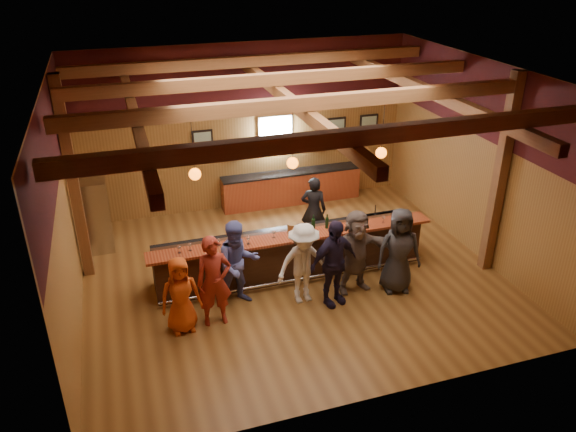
{
  "coord_description": "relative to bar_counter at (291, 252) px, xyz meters",
  "views": [
    {
      "loc": [
        -3.37,
        -10.21,
        6.8
      ],
      "look_at": [
        0.0,
        0.3,
        1.35
      ],
      "focal_mm": 35.0,
      "sensor_mm": 36.0,
      "label": 1
    }
  ],
  "objects": [
    {
      "name": "customer_denim",
      "position": [
        -1.39,
        -0.82,
        0.41
      ],
      "size": [
        0.97,
        0.79,
        1.87
      ],
      "primitive_type": "imported",
      "rotation": [
        0.0,
        0.0,
        0.09
      ],
      "color": "#545EA9",
      "rests_on": "ground"
    },
    {
      "name": "glass_c",
      "position": [
        -1.65,
        -0.27,
        0.7
      ],
      "size": [
        0.07,
        0.07,
        0.16
      ],
      "color": "silver",
      "rests_on": "bar_counter"
    },
    {
      "name": "pendant_lights",
      "position": [
        -0.02,
        -0.15,
        2.19
      ],
      "size": [
        4.24,
        0.24,
        1.37
      ],
      "color": "black",
      "rests_on": "room"
    },
    {
      "name": "glass_d",
      "position": [
        -1.06,
        -0.39,
        0.72
      ],
      "size": [
        0.08,
        0.08,
        0.19
      ],
      "color": "silver",
      "rests_on": "bar_counter"
    },
    {
      "name": "bartender",
      "position": [
        0.99,
        1.25,
        0.33
      ],
      "size": [
        0.74,
        0.63,
        1.71
      ],
      "primitive_type": "imported",
      "rotation": [
        0.0,
        0.0,
        2.72
      ],
      "color": "black",
      "rests_on": "ground"
    },
    {
      "name": "bar_counter",
      "position": [
        0.0,
        0.0,
        0.0
      ],
      "size": [
        6.3,
        1.07,
        1.11
      ],
      "color": "black",
      "rests_on": "ground"
    },
    {
      "name": "room",
      "position": [
        -0.02,
        -0.09,
        2.69
      ],
      "size": [
        9.04,
        9.0,
        4.52
      ],
      "color": "brown",
      "rests_on": "ground"
    },
    {
      "name": "customer_navy",
      "position": [
        0.45,
        -1.4,
        0.43
      ],
      "size": [
        1.2,
        0.75,
        1.9
      ],
      "primitive_type": "imported",
      "rotation": [
        0.0,
        0.0,
        0.27
      ],
      "color": "#1E1831",
      "rests_on": "ground"
    },
    {
      "name": "customer_orange",
      "position": [
        -2.63,
        -1.35,
        0.26
      ],
      "size": [
        0.81,
        0.56,
        1.57
      ],
      "primitive_type": "imported",
      "rotation": [
        0.0,
        0.0,
        0.08
      ],
      "color": "#C24512",
      "rests_on": "ground"
    },
    {
      "name": "customer_redvest",
      "position": [
        -1.97,
        -1.31,
        0.42
      ],
      "size": [
        0.69,
        0.45,
        1.88
      ],
      "primitive_type": "imported",
      "rotation": [
        0.0,
        0.0,
        -0.0
      ],
      "color": "maroon",
      "rests_on": "ground"
    },
    {
      "name": "glass_a",
      "position": [
        -2.48,
        -0.32,
        0.71
      ],
      "size": [
        0.08,
        0.08,
        0.17
      ],
      "color": "silver",
      "rests_on": "bar_counter"
    },
    {
      "name": "glass_h",
      "position": [
        2.06,
        -0.36,
        0.72
      ],
      "size": [
        0.08,
        0.08,
        0.18
      ],
      "color": "silver",
      "rests_on": "bar_counter"
    },
    {
      "name": "customer_dark",
      "position": [
        1.95,
        -1.34,
        0.43
      ],
      "size": [
        1.03,
        0.78,
        1.9
      ],
      "primitive_type": "imported",
      "rotation": [
        0.0,
        0.0,
        -0.2
      ],
      "color": "#28282B",
      "rests_on": "ground"
    },
    {
      "name": "glass_f",
      "position": [
        1.0,
        -0.36,
        0.73
      ],
      "size": [
        0.09,
        0.09,
        0.19
      ],
      "color": "silver",
      "rests_on": "bar_counter"
    },
    {
      "name": "wine_shelves",
      "position": [
        0.78,
        3.73,
        1.1
      ],
      "size": [
        3.0,
        0.18,
        0.3
      ],
      "color": "maroon",
      "rests_on": "room"
    },
    {
      "name": "framed_pictures",
      "position": [
        1.65,
        3.79,
        1.58
      ],
      "size": [
        5.35,
        0.05,
        0.45
      ],
      "color": "black",
      "rests_on": "room"
    },
    {
      "name": "back_bar_cabinet",
      "position": [
        1.18,
        3.57,
        -0.05
      ],
      "size": [
        4.0,
        0.52,
        0.95
      ],
      "color": "maroon",
      "rests_on": "ground"
    },
    {
      "name": "glass_b",
      "position": [
        -2.25,
        -0.29,
        0.71
      ],
      "size": [
        0.08,
        0.08,
        0.17
      ],
      "color": "silver",
      "rests_on": "bar_counter"
    },
    {
      "name": "glass_g",
      "position": [
        1.41,
        -0.34,
        0.72
      ],
      "size": [
        0.08,
        0.08,
        0.18
      ],
      "color": "silver",
      "rests_on": "bar_counter"
    },
    {
      "name": "bottle_b",
      "position": [
        0.76,
        -0.21,
        0.72
      ],
      "size": [
        0.07,
        0.07,
        0.33
      ],
      "color": "black",
      "rests_on": "bar_counter"
    },
    {
      "name": "customer_white",
      "position": [
        -0.1,
        -1.14,
        0.36
      ],
      "size": [
        1.19,
        0.73,
        1.77
      ],
      "primitive_type": "imported",
      "rotation": [
        0.0,
        0.0,
        0.07
      ],
      "color": "silver",
      "rests_on": "ground"
    },
    {
      "name": "bottle_a",
      "position": [
        0.44,
        -0.23,
        0.73
      ],
      "size": [
        0.08,
        0.08,
        0.37
      ],
      "color": "black",
      "rests_on": "bar_counter"
    },
    {
      "name": "customer_brown",
      "position": [
        1.08,
        -1.08,
        0.41
      ],
      "size": [
        1.77,
        0.69,
        1.86
      ],
      "primitive_type": "imported",
      "rotation": [
        0.0,
        0.0,
        0.08
      ],
      "color": "#63564F",
      "rests_on": "ground"
    },
    {
      "name": "ice_bucket",
      "position": [
        -0.04,
        -0.2,
        0.7
      ],
      "size": [
        0.2,
        0.2,
        0.22
      ],
      "primitive_type": "cylinder",
      "color": "brown",
      "rests_on": "bar_counter"
    },
    {
      "name": "glass_e",
      "position": [
        -0.47,
        -0.28,
        0.7
      ],
      "size": [
        0.07,
        0.07,
        0.16
      ],
      "color": "silver",
      "rests_on": "bar_counter"
    },
    {
      "name": "stainless_fridge",
      "position": [
        -4.12,
        2.45,
        0.38
      ],
      "size": [
        0.7,
        0.7,
        1.8
      ],
      "primitive_type": "cube",
      "color": "silver",
      "rests_on": "ground"
    },
    {
      "name": "window",
      "position": [
        0.78,
        3.8,
        1.53
      ],
      "size": [
        0.95,
        0.09,
        0.95
      ],
      "color": "silver",
      "rests_on": "room"
    }
  ]
}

